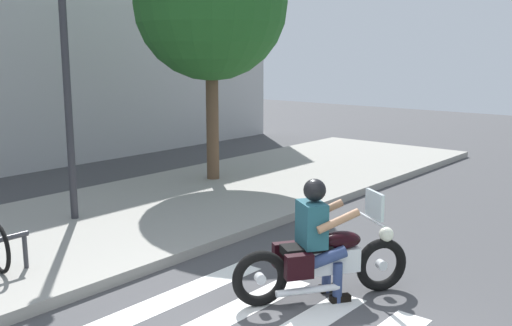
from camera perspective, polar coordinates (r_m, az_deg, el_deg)
The scene contains 7 objects.
sidewalk at distance 9.32m, azimuth -22.33°, elevation -7.51°, with size 24.00×4.40×0.15m, color gray.
crosswalk_stripe_3 at distance 6.65m, azimuth -3.26°, elevation -14.74°, with size 2.80×0.40×0.01m, color white.
crosswalk_stripe_4 at distance 7.18m, azimuth -8.06°, elevation -12.86°, with size 2.80×0.40×0.01m, color white.
motorcycle at distance 6.99m, azimuth 6.60°, elevation -9.39°, with size 1.89×1.32×1.25m.
rider at distance 6.85m, azimuth 6.06°, elevation -6.55°, with size 0.77×0.73×1.45m.
street_lamp at distance 9.87m, azimuth -17.96°, elevation 8.27°, with size 0.28×0.28×4.15m.
tree_near_rack at distance 12.58m, azimuth -4.41°, elevation 15.19°, with size 3.20×3.20×5.46m.
Camera 1 is at (-4.02, -3.32, 2.87)m, focal length 41.16 mm.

